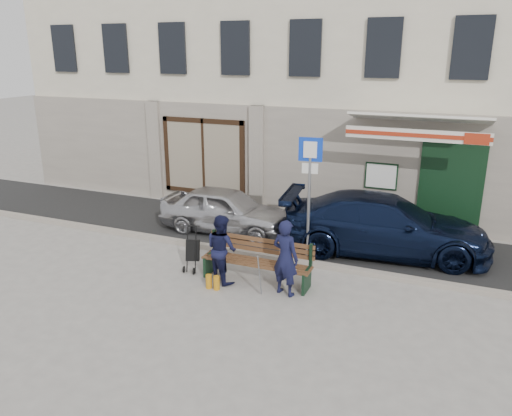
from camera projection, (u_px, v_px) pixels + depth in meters
The scene contains 11 objects.
ground at pixel (230, 283), 10.67m from camera, with size 80.00×80.00×0.00m, color #9E9991.
asphalt_lane at pixel (280, 235), 13.40m from camera, with size 60.00×3.20×0.01m, color #282828.
curb at pixel (257, 255), 11.98m from camera, with size 60.00×0.18×0.12m, color #9E9384.
building at pixel (337, 43), 16.61m from camera, with size 20.00×8.27×10.00m.
car_silver at pixel (226, 210), 13.50m from camera, with size 1.46×3.62×1.23m, color silver.
car_navy at pixel (385, 225), 12.07m from camera, with size 2.01×4.94×1.43m, color black.
parking_sign at pixel (310, 178), 11.30m from camera, with size 0.54×0.10×2.91m.
bench at pixel (255, 261), 10.61m from camera, with size 2.40×1.17×0.98m.
man at pixel (285, 258), 9.95m from camera, with size 0.58×0.38×1.59m, color black.
woman at pixel (222, 249), 10.55m from camera, with size 0.72×0.56×1.49m, color #121433.
stroller at pixel (193, 251), 11.15m from camera, with size 0.37×0.47×1.02m.
Camera 1 is at (4.22, -8.74, 4.75)m, focal length 35.00 mm.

